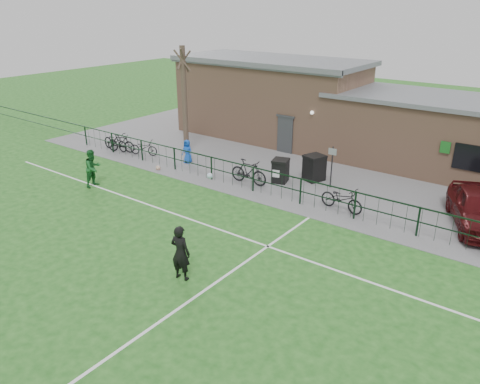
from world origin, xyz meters
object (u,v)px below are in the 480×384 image
Objects in this scene: bare_tree at (185,102)px; car_maroon at (479,208)px; spectator_child at (187,151)px; outfield_player at (93,168)px; bicycle_d at (249,172)px; wheelie_bin_right at (280,171)px; bicycle_b at (121,143)px; wheelie_bin_left at (314,169)px; bicycle_a at (115,141)px; sign_post at (332,167)px; bicycle_e at (342,199)px; ball_ground at (158,168)px; bicycle_c at (144,147)px.

car_maroon is (15.58, -0.29, -2.22)m from bare_tree.
spectator_child is 0.72× the size of outfield_player.
car_maroon is at bearing -82.46° from bicycle_d.
bicycle_d is at bearing 165.36° from car_maroon.
bicycle_b is at bearing 171.69° from wheelie_bin_right.
bicycle_b is at bearing -145.73° from bare_tree.
car_maroon is at bearing -13.60° from wheelie_bin_right.
bicycle_b is (-3.17, -2.16, -2.45)m from bare_tree.
bare_tree is 3.01× the size of bicycle_d.
bare_tree is 4.68× the size of spectator_child.
wheelie_bin_left reaches higher than wheelie_bin_right.
car_maroon is 2.19× the size of bicycle_a.
wheelie_bin_right is at bearing -100.17° from bicycle_b.
sign_post reaches higher than bicycle_e.
car_maroon is 2.24× the size of bicycle_d.
car_maroon reaches higher than bicycle_a.
wheelie_bin_right reaches higher than ball_ground.
wheelie_bin_right is at bearing 158.98° from car_maroon.
ball_ground is at bearing -121.34° from bicycle_b.
bicycle_c is 1.32× the size of spectator_child.
car_maroon reaches higher than bicycle_d.
outfield_player reaches higher than bicycle_e.
bicycle_a is at bearing 68.30° from bicycle_b.
wheelie_bin_left is 1.13× the size of wheelie_bin_right.
bicycle_c is at bearing -78.77° from bicycle_a.
wheelie_bin_left reaches higher than bicycle_b.
wheelie_bin_left is 1.22m from sign_post.
bare_tree is 6.54m from bicycle_d.
wheelie_bin_right is at bearing -44.35° from bicycle_d.
bicycle_b is at bearing -91.82° from bicycle_a.
bicycle_a reaches higher than wheelie_bin_right.
outfield_player is at bearing -89.37° from bare_tree.
ball_ground is (0.77, 3.39, -0.77)m from outfield_player.
ball_ground is at bearing -19.38° from outfield_player.
bare_tree reaches higher than bicycle_a.
car_maroon is at bearing -104.23° from bicycle_c.
outfield_player is (-10.65, -4.42, 0.36)m from bicycle_e.
bicycle_c is 0.87× the size of bicycle_e.
bare_tree is at bearing -62.18° from bicycle_c.
ball_ground is at bearing -175.03° from wheelie_bin_right.
bicycle_a is at bearing 168.08° from ball_ground.
bicycle_e is at bearing -10.83° from bare_tree.
ball_ground is (-4.96, -1.21, -0.50)m from bicycle_d.
bicycle_d is 1.02× the size of bicycle_e.
bare_tree is at bearing -179.61° from sign_post.
wheelie_bin_left is 11.53m from bicycle_b.
bare_tree is at bearing 85.06° from bicycle_e.
bicycle_a is 5.76m from outfield_player.
ball_ground is at bearing -159.27° from sign_post.
bicycle_b is 0.99× the size of outfield_player.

